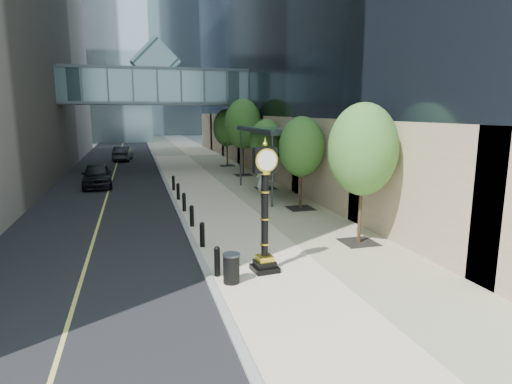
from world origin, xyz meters
TOP-DOWN VIEW (x-y plane):
  - ground at (0.00, 0.00)m, footprint 320.00×320.00m
  - road at (-7.00, 40.00)m, footprint 8.00×180.00m
  - sidewalk at (1.00, 40.00)m, footprint 8.00×180.00m
  - curb at (-3.00, 40.00)m, footprint 0.25×180.00m
  - distant_tower_c at (-6.00, 120.00)m, footprint 22.00×22.00m
  - skywalk at (-3.00, 28.00)m, footprint 17.00×4.20m
  - entrance_canopy at (3.48, 14.00)m, footprint 3.00×8.00m
  - bollard_row at (-2.70, 9.00)m, footprint 0.20×16.20m
  - street_trees at (3.60, 16.68)m, footprint 3.08×28.73m
  - street_clock at (-1.08, 1.00)m, footprint 0.90×0.90m
  - trash_bin at (-2.38, 0.32)m, footprint 0.62×0.62m
  - pedestrian at (2.49, 13.51)m, footprint 0.81×0.69m
  - car_near at (-7.84, 20.17)m, footprint 2.29×5.07m
  - car_far at (-6.41, 36.89)m, footprint 2.16×4.88m

SIDE VIEW (x-z plane):
  - ground at x=0.00m, z-range 0.00..0.00m
  - road at x=-7.00m, z-range 0.00..0.02m
  - sidewalk at x=1.00m, z-range 0.00..0.06m
  - curb at x=-3.00m, z-range 0.00..0.07m
  - bollard_row at x=-2.70m, z-range 0.06..0.96m
  - trash_bin at x=-2.38m, z-range 0.06..0.96m
  - car_far at x=-6.41m, z-range 0.02..1.58m
  - car_near at x=-7.84m, z-range 0.02..1.71m
  - pedestrian at x=2.49m, z-range 0.06..1.95m
  - street_clock at x=-1.08m, z-range -0.23..4.15m
  - street_trees at x=3.60m, z-range 0.69..7.02m
  - entrance_canopy at x=3.48m, z-range 2.00..6.38m
  - skywalk at x=-3.00m, z-range 4.81..10.61m
  - distant_tower_c at x=-6.00m, z-range 0.00..65.00m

